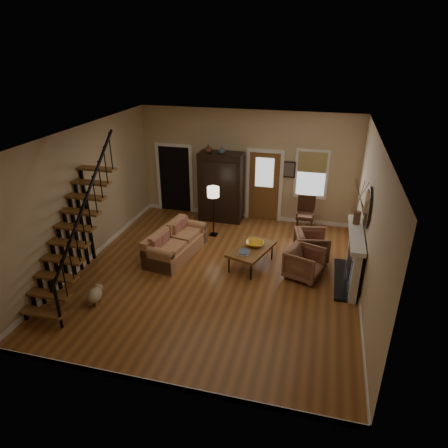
% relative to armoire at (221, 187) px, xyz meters
% --- Properties ---
extents(room, '(7.00, 7.33, 3.30)m').
position_rel_armoire_xyz_m(room, '(0.29, -1.39, 0.46)').
color(room, brown).
rests_on(room, ground).
extents(staircase, '(0.94, 2.80, 3.20)m').
position_rel_armoire_xyz_m(staircase, '(-2.08, -4.45, 0.55)').
color(staircase, brown).
rests_on(staircase, ground).
extents(fireplace, '(0.33, 1.95, 2.30)m').
position_rel_armoire_xyz_m(fireplace, '(3.83, -2.65, -0.31)').
color(fireplace, black).
rests_on(fireplace, ground).
extents(armoire, '(1.30, 0.60, 2.10)m').
position_rel_armoire_xyz_m(armoire, '(0.00, 0.00, 0.00)').
color(armoire, black).
rests_on(armoire, ground).
extents(vase_a, '(0.24, 0.24, 0.25)m').
position_rel_armoire_xyz_m(vase_a, '(-0.35, -0.10, 1.17)').
color(vase_a, '#4C2619').
rests_on(vase_a, armoire).
extents(vase_b, '(0.20, 0.20, 0.21)m').
position_rel_armoire_xyz_m(vase_b, '(0.05, -0.10, 1.16)').
color(vase_b, '#334C60').
rests_on(vase_b, armoire).
extents(sofa, '(1.13, 2.05, 0.72)m').
position_rel_armoire_xyz_m(sofa, '(-0.53, -2.51, -0.69)').
color(sofa, tan).
rests_on(sofa, ground).
extents(coffee_table, '(1.10, 1.44, 0.49)m').
position_rel_armoire_xyz_m(coffee_table, '(1.43, -2.55, -0.81)').
color(coffee_table, brown).
rests_on(coffee_table, ground).
extents(bowl, '(0.44, 0.44, 0.11)m').
position_rel_armoire_xyz_m(bowl, '(1.48, -2.40, -0.51)').
color(bowl, gold).
rests_on(bowl, coffee_table).
extents(books, '(0.23, 0.32, 0.06)m').
position_rel_armoire_xyz_m(books, '(1.31, -2.85, -0.53)').
color(books, beige).
rests_on(books, coffee_table).
extents(armchair_left, '(1.00, 0.99, 0.72)m').
position_rel_armoire_xyz_m(armchair_left, '(2.72, -2.73, -0.69)').
color(armchair_left, brown).
rests_on(armchair_left, ground).
extents(armchair_right, '(0.96, 0.94, 0.75)m').
position_rel_armoire_xyz_m(armchair_right, '(2.83, -1.82, -0.68)').
color(armchair_right, brown).
rests_on(armchair_right, ground).
extents(floor_lamp, '(0.33, 0.33, 1.45)m').
position_rel_armoire_xyz_m(floor_lamp, '(0.08, -1.14, -0.33)').
color(floor_lamp, black).
rests_on(floor_lamp, ground).
extents(side_chair, '(0.54, 0.54, 1.02)m').
position_rel_armoire_xyz_m(side_chair, '(2.55, -0.20, -0.54)').
color(side_chair, '#382011').
rests_on(side_chair, ground).
extents(dog, '(0.35, 0.52, 0.35)m').
position_rel_armoire_xyz_m(dog, '(-1.45, -4.88, -0.87)').
color(dog, tan).
rests_on(dog, ground).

